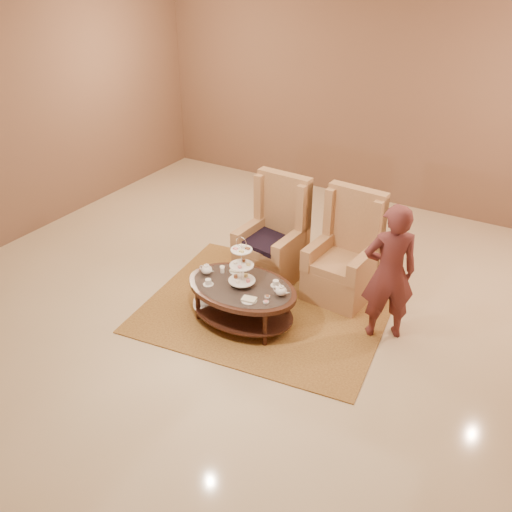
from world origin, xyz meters
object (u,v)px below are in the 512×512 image
Objects in this scene: tea_table at (242,292)px; armchair_left at (275,244)px; armchair_right at (345,262)px; person at (389,273)px.

tea_table is 1.12m from armchair_left.
tea_table is at bearing -76.71° from armchair_left.
armchair_right is 0.85× the size of person.
person is at bearing 24.17° from tea_table.
person is at bearing -13.58° from armchair_left.
person is (1.67, -0.50, 0.34)m from armchair_left.
person is at bearing -33.49° from armchair_right.
tea_table is 1.00× the size of armchair_right.
armchair_right is (0.76, 1.15, 0.05)m from tea_table.
tea_table is at bearing -119.27° from armchair_right.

